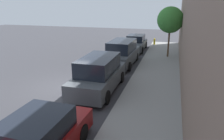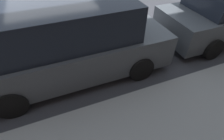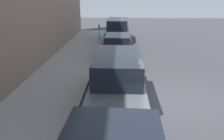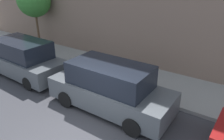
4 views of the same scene
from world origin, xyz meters
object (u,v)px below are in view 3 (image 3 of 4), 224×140
object	(u,v)px
parked_minivan_third	(118,79)
parking_meter_near	(99,30)
parked_minivan_nearest	(118,30)
parked_sedan_second	(118,47)

from	to	relation	value
parked_minivan_third	parking_meter_near	distance (m)	11.22
parking_meter_near	parked_minivan_third	bearing A→B (deg)	99.46
parked_minivan_nearest	parked_sedan_second	world-z (taller)	parked_minivan_nearest
parked_minivan_nearest	parked_minivan_third	world-z (taller)	same
parked_minivan_third	parked_minivan_nearest	bearing A→B (deg)	-88.71
parked_minivan_nearest	parked_sedan_second	size ratio (longest dim) A/B	1.09
parked_sedan_second	parked_minivan_third	world-z (taller)	parked_minivan_third
parked_minivan_nearest	parked_sedan_second	distance (m)	5.42
parked_sedan_second	parked_minivan_third	xyz separation A→B (m)	(-0.12, 6.01, 0.20)
parked_sedan_second	parking_meter_near	world-z (taller)	parked_sedan_second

